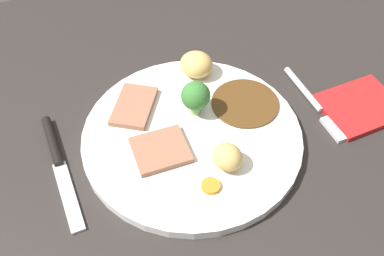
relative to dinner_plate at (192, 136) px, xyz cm
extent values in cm
cube|color=#2B2623|center=(0.79, -1.96, -2.50)|extent=(120.00, 84.00, 3.60)
cylinder|color=white|center=(0.00, 0.00, 0.00)|extent=(29.37, 29.37, 1.40)
cylinder|color=#563819|center=(-9.02, -2.28, 0.85)|extent=(9.54, 9.54, 0.30)
cube|color=#9E664C|center=(4.95, 1.33, 1.10)|extent=(7.23, 6.54, 0.80)
cube|color=#9E664C|center=(5.61, -7.39, 1.10)|extent=(8.57, 9.29, 0.80)
ellipsoid|color=#D8B260|center=(-1.91, 6.54, 2.35)|extent=(4.44, 4.78, 3.30)
ellipsoid|color=#D8B260|center=(-5.24, -10.45, 2.50)|extent=(6.70, 6.74, 3.61)
cylinder|color=orange|center=(1.34, 8.72, 0.96)|extent=(2.32, 2.32, 0.53)
cylinder|color=#8CB766|center=(-1.97, -3.31, 1.59)|extent=(1.47, 1.47, 1.79)
sphere|color=#387A33|center=(-1.97, -3.31, 3.88)|extent=(3.98, 3.98, 3.98)
cylinder|color=silver|center=(-18.90, -1.96, -0.25)|extent=(1.06, 9.51, 0.90)
cube|color=silver|center=(-18.76, 6.29, -0.40)|extent=(2.08, 4.53, 0.60)
cylinder|color=black|center=(17.44, -6.74, -0.10)|extent=(1.21, 8.50, 1.20)
cube|color=silver|center=(17.43, 2.26, -0.50)|extent=(1.72, 10.50, 0.40)
cube|color=red|center=(-24.52, 4.29, -0.30)|extent=(11.11, 9.13, 0.80)
camera|label=1|loc=(14.87, 34.24, 45.23)|focal=40.82mm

